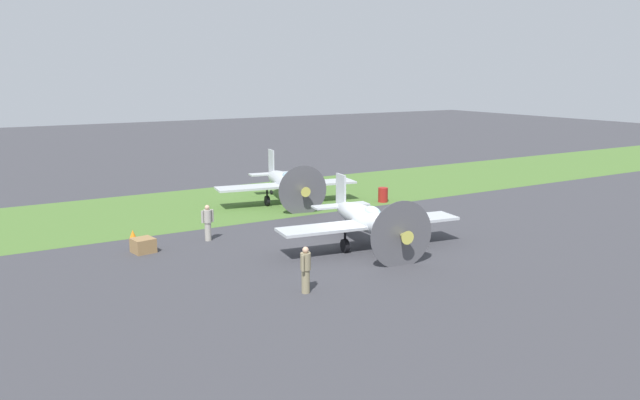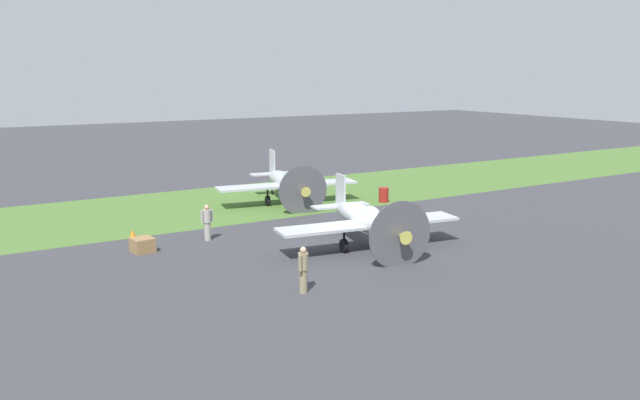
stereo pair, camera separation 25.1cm
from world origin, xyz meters
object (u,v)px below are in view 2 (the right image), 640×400
Objects in this scene: airplane_wingman at (287,182)px; runway_marker_cone at (133,234)px; ground_crew_chief at (207,222)px; ground_crew_mechanic at (303,269)px; supply_crate at (143,245)px; fuel_drum at (384,195)px; airplane_lead at (367,220)px.

runway_marker_cone is at bearing 28.98° from airplane_wingman.
ground_crew_chief is 1.00× the size of ground_crew_mechanic.
runway_marker_cone is at bearing -94.74° from supply_crate.
ground_crew_chief is 1.92× the size of fuel_drum.
supply_crate is (3.20, 0.40, -0.59)m from ground_crew_chief.
airplane_lead reaches higher than ground_crew_mechanic.
airplane_wingman is 6.04m from fuel_drum.
ground_crew_mechanic reaches higher than fuel_drum.
ground_crew_mechanic is at bearing 113.21° from supply_crate.
runway_marker_cone is at bearing -30.87° from airplane_lead.
ground_crew_mechanic is 11.36m from runway_marker_cone.
ground_crew_chief is at bearing -172.95° from supply_crate.
fuel_drum is 2.05× the size of runway_marker_cone.
ground_crew_chief reaches higher than fuel_drum.
airplane_wingman is at bearing -153.84° from ground_crew_mechanic.
ground_crew_chief reaches higher than runway_marker_cone.
airplane_lead is 5.05× the size of ground_crew_mechanic.
runway_marker_cone is (3.34, -10.84, -0.69)m from ground_crew_mechanic.
fuel_drum is (-12.60, -3.03, -0.46)m from ground_crew_chief.
airplane_wingman is 5.07× the size of ground_crew_mechanic.
runway_marker_cone is (15.60, 0.88, -0.23)m from fuel_drum.
ground_crew_mechanic reaches higher than supply_crate.
airplane_wingman is at bearing -90.09° from airplane_lead.
ground_crew_chief is at bearing 13.50° from fuel_drum.
airplane_wingman reaches higher than ground_crew_chief.
supply_crate is at bearing 85.26° from runway_marker_cone.
ground_crew_chief is at bearing 47.89° from airplane_wingman.
supply_crate is at bearing 12.22° from fuel_drum.
airplane_wingman is 9.74× the size of supply_crate.
airplane_lead is 1.00× the size of airplane_wingman.
ground_crew_mechanic is 1.92× the size of fuel_drum.
airplane_wingman reaches higher than runway_marker_cone.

